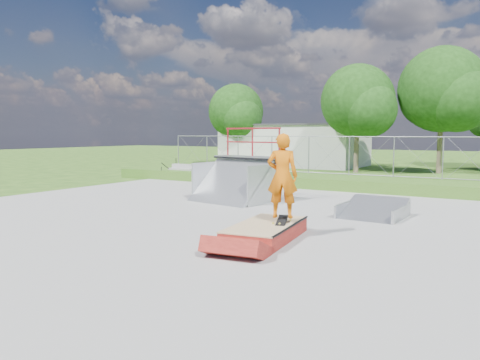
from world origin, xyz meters
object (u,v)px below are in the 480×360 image
at_px(quarter_pipe, 234,165).
at_px(flat_bank_ramp, 373,209).
at_px(skater, 282,179).
at_px(grind_box, 266,232).

distance_m(quarter_pipe, flat_bank_ramp, 5.28).
height_order(flat_bank_ramp, skater, skater).
bearing_deg(grind_box, flat_bank_ramp, 64.33).
xyz_separation_m(quarter_pipe, skater, (4.06, -4.40, 0.08)).
bearing_deg(quarter_pipe, skater, -38.23).
relative_size(grind_box, flat_bank_ramp, 1.52).
bearing_deg(grind_box, quarter_pipe, 121.42).
xyz_separation_m(flat_bank_ramp, skater, (-1.07, -3.71, 1.13)).
bearing_deg(flat_bank_ramp, quarter_pipe, 175.21).
height_order(grind_box, flat_bank_ramp, flat_bank_ramp).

